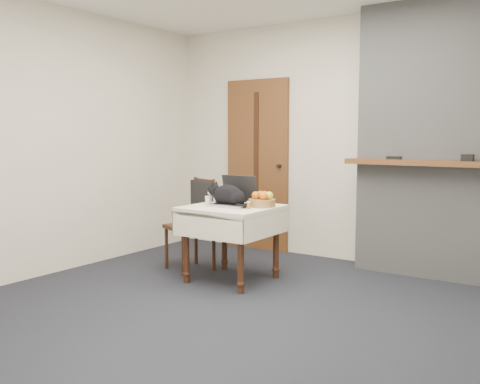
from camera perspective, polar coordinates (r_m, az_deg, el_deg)
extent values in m
plane|color=black|center=(4.23, 1.35, -12.54)|extent=(4.50, 4.50, 0.00)
cube|color=beige|center=(5.80, 12.15, 5.43)|extent=(4.50, 0.02, 2.60)
cube|color=beige|center=(5.56, -18.64, 5.23)|extent=(0.02, 4.00, 2.60)
cube|color=brown|center=(6.33, 1.86, 2.89)|extent=(0.82, 0.05, 2.00)
cube|color=black|center=(6.31, 1.72, 2.88)|extent=(0.06, 0.01, 1.70)
cylinder|color=black|center=(6.13, 4.18, 2.77)|extent=(0.04, 0.06, 0.04)
cube|color=gray|center=(5.38, 20.51, 5.14)|extent=(1.50, 0.30, 2.60)
cube|color=brown|center=(5.15, 19.80, 2.92)|extent=(1.62, 0.18, 0.05)
cube|color=black|center=(5.25, 16.10, 3.53)|extent=(0.14, 0.04, 0.03)
cube|color=black|center=(5.09, 23.10, 3.38)|extent=(0.10, 0.07, 0.06)
cylinder|color=black|center=(4.94, -5.75, -6.01)|extent=(0.06, 0.06, 0.64)
sphere|color=black|center=(5.00, -5.72, -8.70)|extent=(0.07, 0.07, 0.07)
cylinder|color=black|center=(4.59, 0.07, -6.92)|extent=(0.06, 0.06, 0.64)
sphere|color=black|center=(4.65, 0.07, -9.80)|extent=(0.07, 0.07, 0.07)
cylinder|color=black|center=(5.41, -1.67, -4.93)|extent=(0.06, 0.06, 0.64)
sphere|color=black|center=(5.46, -1.66, -7.40)|extent=(0.07, 0.07, 0.07)
cylinder|color=black|center=(5.09, 3.86, -5.64)|extent=(0.06, 0.06, 0.64)
sphere|color=black|center=(5.14, 3.84, -8.26)|extent=(0.07, 0.07, 0.07)
cube|color=white|center=(4.94, -0.88, -1.86)|extent=(0.78, 0.78, 0.06)
cube|color=white|center=(4.65, -3.59, -3.75)|extent=(0.78, 0.01, 0.22)
cube|color=white|center=(5.27, 1.52, -2.57)|extent=(0.78, 0.01, 0.22)
cube|color=white|center=(5.18, -4.38, -2.74)|extent=(0.01, 0.78, 0.22)
cube|color=white|center=(4.74, 2.95, -3.54)|extent=(0.01, 0.78, 0.22)
cube|color=#B7B7BC|center=(4.91, -1.00, -1.42)|extent=(0.38, 0.27, 0.02)
cube|color=black|center=(4.90, -1.00, -1.27)|extent=(0.31, 0.18, 0.00)
cube|color=black|center=(5.02, 0.00, 0.34)|extent=(0.38, 0.07, 0.26)
cube|color=#A5C9F2|center=(5.02, -0.01, 0.34)|extent=(0.35, 0.06, 0.23)
ellipsoid|color=black|center=(4.92, -1.29, -0.37)|extent=(0.32, 0.20, 0.20)
ellipsoid|color=black|center=(4.88, -0.35, -0.65)|extent=(0.17, 0.19, 0.16)
sphere|color=black|center=(5.00, -2.81, 0.27)|extent=(0.12, 0.12, 0.11)
ellipsoid|color=white|center=(5.03, -3.17, -0.03)|extent=(0.05, 0.06, 0.05)
ellipsoid|color=white|center=(5.00, -2.53, -0.72)|extent=(0.05, 0.07, 0.08)
cone|color=black|center=(4.96, -2.93, 0.88)|extent=(0.04, 0.05, 0.05)
cone|color=black|center=(5.02, -2.51, 0.94)|extent=(0.04, 0.05, 0.05)
cylinder|color=black|center=(4.79, -0.08, -1.45)|extent=(0.17, 0.08, 0.03)
sphere|color=white|center=(4.97, -2.81, -1.24)|extent=(0.04, 0.04, 0.04)
sphere|color=white|center=(5.03, -2.34, -1.15)|extent=(0.04, 0.04, 0.04)
cylinder|color=white|center=(5.09, -3.38, -0.86)|extent=(0.07, 0.07, 0.08)
cylinder|color=#B46216|center=(4.73, 0.94, -1.49)|extent=(0.03, 0.03, 0.06)
cylinder|color=silver|center=(4.73, 0.94, -1.07)|extent=(0.03, 0.03, 0.01)
cylinder|color=#9C653F|center=(4.89, 2.35, -1.17)|extent=(0.25, 0.25, 0.07)
sphere|color=orange|center=(4.89, 1.68, -0.36)|extent=(0.07, 0.07, 0.07)
sphere|color=orange|center=(4.83, 2.51, -0.44)|extent=(0.07, 0.07, 0.07)
sphere|color=orange|center=(4.93, 2.66, -0.31)|extent=(0.07, 0.07, 0.07)
sphere|color=#F5FF29|center=(4.88, 3.13, -0.38)|extent=(0.07, 0.07, 0.07)
sphere|color=orange|center=(4.94, 2.21, -0.29)|extent=(0.07, 0.07, 0.07)
cube|color=black|center=(4.92, 1.16, -1.50)|extent=(0.10, 0.11, 0.01)
cube|color=black|center=(5.40, -5.39, -3.72)|extent=(0.52, 0.52, 0.04)
cylinder|color=black|center=(5.51, -7.85, -5.86)|extent=(0.03, 0.03, 0.44)
cylinder|color=black|center=(5.21, -6.07, -6.53)|extent=(0.03, 0.03, 0.44)
cylinder|color=black|center=(5.67, -4.71, -5.47)|extent=(0.03, 0.03, 0.44)
cylinder|color=black|center=(5.38, -2.82, -6.09)|extent=(0.03, 0.03, 0.44)
cylinder|color=black|center=(5.60, -4.75, -0.86)|extent=(0.03, 0.03, 0.48)
cylinder|color=black|center=(5.31, -2.84, -1.24)|extent=(0.03, 0.03, 0.48)
cube|color=black|center=(5.44, -3.83, -0.03)|extent=(0.34, 0.15, 0.27)
cube|color=black|center=(5.44, -3.92, -0.24)|extent=(0.42, 0.21, 0.27)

